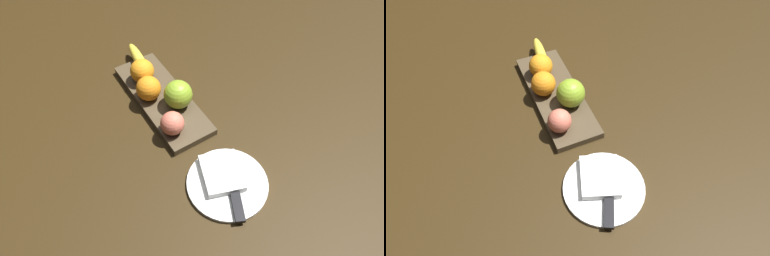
# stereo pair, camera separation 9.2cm
# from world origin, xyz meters

# --- Properties ---
(ground_plane) EXTENTS (2.40, 2.40, 0.00)m
(ground_plane) POSITION_xyz_m (0.00, 0.00, 0.00)
(ground_plane) COLOR black
(fruit_tray) EXTENTS (0.38, 0.14, 0.02)m
(fruit_tray) POSITION_xyz_m (-0.02, 0.03, 0.01)
(fruit_tray) COLOR #4C3E2B
(fruit_tray) RESTS_ON ground_plane
(apple) EXTENTS (0.08, 0.08, 0.08)m
(apple) POSITION_xyz_m (-0.07, 0.00, 0.06)
(apple) COLOR #85AB28
(apple) RESTS_ON fruit_tray
(banana) EXTENTS (0.17, 0.05, 0.03)m
(banana) POSITION_xyz_m (0.15, 0.02, 0.04)
(banana) COLOR yellow
(banana) RESTS_ON fruit_tray
(orange_near_apple) EXTENTS (0.07, 0.07, 0.07)m
(orange_near_apple) POSITION_xyz_m (0.07, 0.04, 0.06)
(orange_near_apple) COLOR orange
(orange_near_apple) RESTS_ON fruit_tray
(orange_near_banana) EXTENTS (0.07, 0.07, 0.07)m
(orange_near_banana) POSITION_xyz_m (-0.00, 0.06, 0.06)
(orange_near_banana) COLOR orange
(orange_near_banana) RESTS_ON fruit_tray
(peach) EXTENTS (0.07, 0.07, 0.07)m
(peach) POSITION_xyz_m (-0.15, 0.06, 0.06)
(peach) COLOR #DC6D55
(peach) RESTS_ON fruit_tray
(dinner_plate) EXTENTS (0.21, 0.21, 0.01)m
(dinner_plate) POSITION_xyz_m (-0.35, 0.03, 0.01)
(dinner_plate) COLOR white
(dinner_plate) RESTS_ON ground_plane
(folded_napkin) EXTENTS (0.14, 0.13, 0.02)m
(folded_napkin) POSITION_xyz_m (-0.33, 0.03, 0.02)
(folded_napkin) COLOR white
(folded_napkin) RESTS_ON dinner_plate
(knife) EXTENTS (0.17, 0.10, 0.01)m
(knife) POSITION_xyz_m (-0.40, 0.04, 0.02)
(knife) COLOR silver
(knife) RESTS_ON dinner_plate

